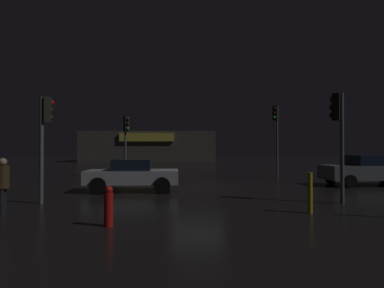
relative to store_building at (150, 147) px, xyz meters
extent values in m
plane|color=black|center=(5.81, -33.66, -2.13)|extent=(120.00, 120.00, 0.00)
cube|color=#4C4742|center=(0.00, 0.01, 0.00)|extent=(18.64, 9.27, 4.25)
cube|color=#E5D84C|center=(0.00, -4.77, 1.27)|extent=(7.30, 0.24, 1.11)
cylinder|color=#595B60|center=(10.60, -38.35, -0.24)|extent=(0.13, 0.13, 3.78)
cube|color=black|center=(10.49, -38.24, 1.19)|extent=(0.41, 0.41, 0.93)
sphere|color=red|center=(10.37, -38.13, 1.47)|extent=(0.20, 0.20, 0.20)
sphere|color=black|center=(10.37, -38.13, 1.19)|extent=(0.20, 0.20, 0.20)
sphere|color=black|center=(10.37, -38.13, 0.91)|extent=(0.20, 0.20, 0.20)
cylinder|color=#595B60|center=(0.30, -38.12, -0.30)|extent=(0.14, 0.14, 3.66)
cube|color=black|center=(0.42, -38.02, 1.09)|extent=(0.40, 0.41, 0.88)
sphere|color=red|center=(0.55, -37.92, 1.35)|extent=(0.20, 0.20, 0.20)
sphere|color=black|center=(0.55, -37.92, 1.09)|extent=(0.20, 0.20, 0.20)
sphere|color=black|center=(0.55, -37.92, 0.82)|extent=(0.20, 0.20, 0.20)
cylinder|color=#595B60|center=(1.32, -27.86, -0.15)|extent=(0.13, 0.13, 3.96)
cube|color=black|center=(1.42, -27.98, 1.34)|extent=(0.41, 0.40, 1.00)
sphere|color=black|center=(1.52, -28.11, 1.63)|extent=(0.20, 0.20, 0.20)
sphere|color=black|center=(1.52, -28.11, 1.34)|extent=(0.20, 0.20, 0.20)
sphere|color=#19D13F|center=(1.52, -28.11, 1.04)|extent=(0.20, 0.20, 0.20)
cylinder|color=#595B60|center=(11.05, -28.65, 0.15)|extent=(0.13, 0.13, 4.57)
cube|color=black|center=(10.93, -28.76, 1.98)|extent=(0.41, 0.41, 0.91)
sphere|color=black|center=(10.82, -28.87, 2.25)|extent=(0.20, 0.20, 0.20)
sphere|color=black|center=(10.82, -28.87, 1.98)|extent=(0.20, 0.20, 0.20)
sphere|color=#19D13F|center=(10.82, -28.87, 1.71)|extent=(0.20, 0.20, 0.20)
cube|color=#B7B7BF|center=(2.92, -34.91, -1.49)|extent=(4.06, 1.95, 0.59)
cube|color=black|center=(2.91, -34.91, -0.96)|extent=(1.71, 1.67, 0.47)
cylinder|color=black|center=(4.19, -33.96, -1.78)|extent=(0.70, 0.25, 0.69)
cylinder|color=black|center=(4.27, -35.74, -1.78)|extent=(0.70, 0.25, 0.69)
cylinder|color=black|center=(1.56, -34.08, -1.78)|extent=(0.70, 0.25, 0.69)
cylinder|color=black|center=(1.64, -35.86, -1.78)|extent=(0.70, 0.25, 0.69)
cube|color=slate|center=(14.54, -32.83, -1.46)|extent=(4.65, 2.13, 0.72)
cube|color=black|center=(14.69, -32.82, -0.84)|extent=(2.19, 1.78, 0.51)
cylinder|color=black|center=(13.12, -33.84, -1.82)|extent=(0.64, 0.26, 0.62)
cylinder|color=black|center=(12.99, -32.03, -1.82)|extent=(0.64, 0.26, 0.62)
cylinder|color=black|center=(15.97, -31.82, -1.82)|extent=(0.64, 0.26, 0.62)
cylinder|color=black|center=(0.21, -40.31, -1.74)|extent=(0.14, 0.14, 0.79)
cylinder|color=black|center=(0.24, -40.47, -1.74)|extent=(0.14, 0.14, 0.79)
cylinder|color=#3F2D19|center=(0.22, -40.39, -1.03)|extent=(0.40, 0.40, 0.62)
sphere|color=tan|center=(0.22, -40.39, -0.62)|extent=(0.21, 0.21, 0.21)
cylinder|color=red|center=(3.39, -41.54, -1.72)|extent=(0.22, 0.22, 0.82)
sphere|color=red|center=(3.39, -41.54, -1.25)|extent=(0.20, 0.20, 0.20)
cylinder|color=gold|center=(8.86, -40.04, -1.54)|extent=(0.14, 0.14, 1.19)
camera|label=1|loc=(5.25, -49.66, -0.25)|focal=31.25mm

